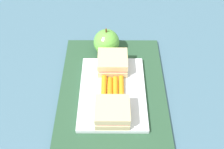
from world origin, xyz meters
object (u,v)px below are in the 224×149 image
Objects in this scene: food_tray at (112,92)px; carrot_sticks_bundle at (112,89)px; sandwich_half_right at (112,63)px; apple at (106,42)px; sandwich_half_left at (112,112)px.

carrot_sticks_bundle is at bearing -43.73° from food_tray.
sandwich_half_right is 0.92× the size of apple.
sandwich_half_left is at bearing 180.00° from food_tray.
sandwich_half_left reaches higher than carrot_sticks_bundle.
carrot_sticks_bundle is (0.08, -0.00, -0.01)m from sandwich_half_left.
food_tray is 2.88× the size of sandwich_half_left.
sandwich_half_left reaches higher than food_tray.
food_tray is at bearing -173.36° from apple.
sandwich_half_right is at bearing -166.83° from apple.
apple reaches higher than carrot_sticks_bundle.
sandwich_half_left is at bearing -175.57° from apple.
apple is (0.16, 0.02, 0.03)m from food_tray.
food_tray is 2.65× the size of apple.
sandwich_half_right is 1.02× the size of carrot_sticks_bundle.
sandwich_half_right is (0.08, 0.00, 0.03)m from food_tray.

